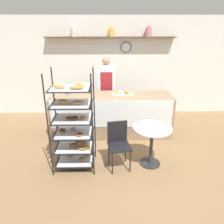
{
  "coord_description": "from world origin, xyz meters",
  "views": [
    {
      "loc": [
        -0.09,
        -3.72,
        2.44
      ],
      "look_at": [
        0.0,
        0.37,
        0.81
      ],
      "focal_mm": 35.0,
      "sensor_mm": 36.0,
      "label": 1
    }
  ],
  "objects_px": {
    "donut_tray_counter": "(123,93)",
    "pastry_rack": "(74,126)",
    "person_worker": "(107,88)",
    "cafe_table": "(152,137)",
    "cafe_chair": "(118,140)",
    "coffee_carafe": "(69,88)"
  },
  "relations": [
    {
      "from": "cafe_table",
      "to": "cafe_chair",
      "type": "distance_m",
      "value": 0.61
    },
    {
      "from": "pastry_rack",
      "to": "cafe_chair",
      "type": "height_order",
      "value": "pastry_rack"
    },
    {
      "from": "person_worker",
      "to": "cafe_chair",
      "type": "height_order",
      "value": "person_worker"
    },
    {
      "from": "cafe_chair",
      "to": "coffee_carafe",
      "type": "distance_m",
      "value": 1.85
    },
    {
      "from": "person_worker",
      "to": "donut_tray_counter",
      "type": "height_order",
      "value": "person_worker"
    },
    {
      "from": "coffee_carafe",
      "to": "pastry_rack",
      "type": "bearing_deg",
      "value": -78.61
    },
    {
      "from": "cafe_table",
      "to": "donut_tray_counter",
      "type": "xyz_separation_m",
      "value": [
        -0.43,
        1.4,
        0.41
      ]
    },
    {
      "from": "coffee_carafe",
      "to": "donut_tray_counter",
      "type": "height_order",
      "value": "coffee_carafe"
    },
    {
      "from": "coffee_carafe",
      "to": "cafe_chair",
      "type": "bearing_deg",
      "value": -52.86
    },
    {
      "from": "donut_tray_counter",
      "to": "pastry_rack",
      "type": "bearing_deg",
      "value": -123.57
    },
    {
      "from": "coffee_carafe",
      "to": "person_worker",
      "type": "bearing_deg",
      "value": 31.56
    },
    {
      "from": "cafe_chair",
      "to": "coffee_carafe",
      "type": "height_order",
      "value": "coffee_carafe"
    },
    {
      "from": "person_worker",
      "to": "cafe_table",
      "type": "distance_m",
      "value": 2.09
    },
    {
      "from": "person_worker",
      "to": "cafe_chair",
      "type": "bearing_deg",
      "value": -83.74
    },
    {
      "from": "cafe_chair",
      "to": "coffee_carafe",
      "type": "xyz_separation_m",
      "value": [
        -1.06,
        1.4,
        0.59
      ]
    },
    {
      "from": "pastry_rack",
      "to": "person_worker",
      "type": "relative_size",
      "value": 1.02
    },
    {
      "from": "pastry_rack",
      "to": "person_worker",
      "type": "xyz_separation_m",
      "value": [
        0.57,
        1.92,
        0.13
      ]
    },
    {
      "from": "donut_tray_counter",
      "to": "person_worker",
      "type": "bearing_deg",
      "value": 128.26
    },
    {
      "from": "pastry_rack",
      "to": "cafe_table",
      "type": "distance_m",
      "value": 1.41
    },
    {
      "from": "pastry_rack",
      "to": "cafe_table",
      "type": "height_order",
      "value": "pastry_rack"
    },
    {
      "from": "cafe_table",
      "to": "donut_tray_counter",
      "type": "relative_size",
      "value": 1.5
    },
    {
      "from": "person_worker",
      "to": "cafe_table",
      "type": "relative_size",
      "value": 2.3
    }
  ]
}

